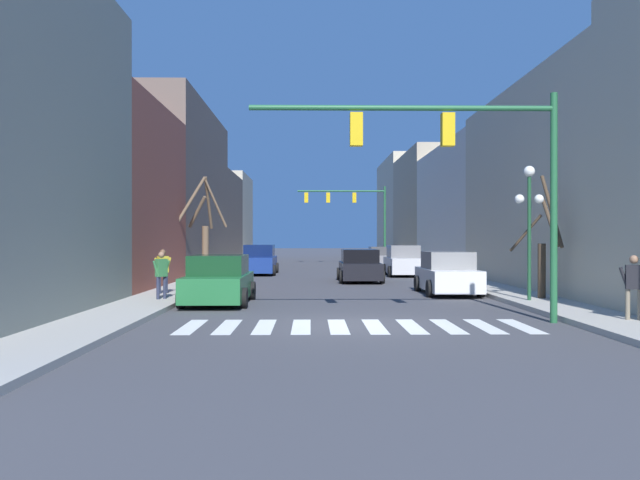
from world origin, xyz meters
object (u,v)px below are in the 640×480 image
car_parked_right_far (219,281)px  street_tree_right_mid (203,232)px  street_lamp_right_corner (529,205)px  pedestrian_near_right_corner (163,267)px  car_parked_right_near (360,267)px  car_parked_left_near (260,261)px  car_parked_right_mid (382,258)px  pedestrian_crossing_street (161,271)px  street_tree_left_far (543,250)px  car_parked_left_far (403,262)px  pedestrian_on_left_sidewalk (634,282)px  traffic_signal_far (353,206)px  traffic_signal_near (461,153)px  car_parked_left_mid (448,274)px

car_parked_right_far → street_tree_right_mid: size_ratio=0.87×
street_lamp_right_corner → pedestrian_near_right_corner: size_ratio=2.71×
car_parked_right_near → street_tree_right_mid: 7.93m
car_parked_left_near → street_tree_right_mid: size_ratio=0.96×
car_parked_right_mid → pedestrian_crossing_street: size_ratio=2.68×
car_parked_right_far → street_tree_left_far: street_tree_left_far is taller
car_parked_left_far → street_tree_right_mid: street_tree_right_mid is taller
car_parked_left_near → pedestrian_near_right_corner: bearing=170.9°
car_parked_right_mid → street_lamp_right_corner: bearing=-175.9°
pedestrian_near_right_corner → street_tree_left_far: 13.38m
car_parked_left_far → pedestrian_on_left_sidewalk: size_ratio=2.57×
traffic_signal_far → pedestrian_on_left_sidewalk: traffic_signal_far is taller
pedestrian_crossing_street → street_tree_left_far: bearing=-49.3°
traffic_signal_near → street_tree_left_far: bearing=50.9°
car_parked_left_mid → car_parked_right_mid: size_ratio=1.01×
car_parked_left_mid → street_tree_left_far: bearing=-143.0°
traffic_signal_near → car_parked_left_far: 20.25m
car_parked_right_near → street_tree_left_far: (5.35, -10.29, 1.02)m
car_parked_left_far → pedestrian_near_right_corner: size_ratio=2.55×
pedestrian_on_left_sidewalk → street_tree_right_mid: bearing=150.3°
car_parked_right_near → pedestrian_on_left_sidewalk: bearing=-160.7°
car_parked_left_near → street_tree_right_mid: (-2.23, -6.67, 1.67)m
pedestrian_crossing_street → street_tree_left_far: 12.77m
pedestrian_on_left_sidewalk → car_parked_right_near: bearing=129.1°
traffic_signal_far → pedestrian_near_right_corner: traffic_signal_far is taller
pedestrian_crossing_street → car_parked_right_near: bearing=5.0°
car_parked_left_near → pedestrian_crossing_street: (-1.89, -16.68, 0.25)m
traffic_signal_near → car_parked_left_mid: size_ratio=1.86×
traffic_signal_far → street_lamp_right_corner: bearing=-83.6°
car_parked_left_near → pedestrian_crossing_street: car_parked_left_near is taller
car_parked_right_far → street_tree_left_far: (10.83, 0.10, 1.03)m
traffic_signal_near → traffic_signal_far: bearing=90.5°
pedestrian_crossing_street → pedestrian_near_right_corner: 2.13m
car_parked_left_near → pedestrian_near_right_corner: (-2.34, -14.60, 0.28)m
traffic_signal_near → pedestrian_crossing_street: bearing=150.9°
car_parked_left_far → pedestrian_crossing_street: car_parked_left_far is taller
pedestrian_near_right_corner → car_parked_left_mid: bearing=-34.7°
car_parked_left_near → pedestrian_crossing_street: bearing=173.5°
traffic_signal_far → car_parked_right_mid: 7.51m
pedestrian_on_left_sidewalk → car_parked_right_far: bearing=173.8°
pedestrian_on_left_sidewalk → traffic_signal_near: bearing=-168.3°
car_parked_left_near → pedestrian_near_right_corner: size_ratio=3.02×
car_parked_right_far → car_parked_left_mid: car_parked_left_mid is taller
car_parked_right_mid → street_tree_left_far: size_ratio=1.02×
car_parked_left_far → street_tree_left_far: 15.23m
traffic_signal_near → car_parked_left_mid: 9.06m
car_parked_left_near → pedestrian_on_left_sidewalk: size_ratio=3.04×
pedestrian_near_right_corner → street_tree_left_far: size_ratio=0.39×
street_lamp_right_corner → car_parked_right_near: size_ratio=1.00×
street_lamp_right_corner → car_parked_right_far: 10.47m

